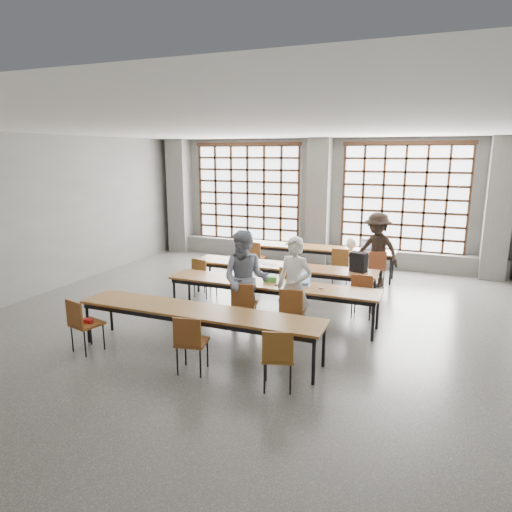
{
  "coord_description": "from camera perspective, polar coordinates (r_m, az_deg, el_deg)",
  "views": [
    {
      "loc": [
        3.1,
        -7.33,
        3.09
      ],
      "look_at": [
        0.02,
        0.4,
        1.21
      ],
      "focal_mm": 32.0,
      "sensor_mm": 36.0,
      "label": 1
    }
  ],
  "objects": [
    {
      "name": "floor",
      "position": [
        8.54,
        -1.15,
        -8.47
      ],
      "size": [
        11.0,
        11.0,
        0.0
      ],
      "primitive_type": "plane",
      "color": "#464644",
      "rests_on": "ground"
    },
    {
      "name": "ceiling",
      "position": [
        7.97,
        -1.26,
        15.69
      ],
      "size": [
        11.0,
        11.0,
        0.0
      ],
      "primitive_type": "plane",
      "rotation": [
        3.14,
        0.0,
        0.0
      ],
      "color": "silver",
      "rests_on": "floor"
    },
    {
      "name": "wall_back",
      "position": [
        13.27,
        8.15,
        6.83
      ],
      "size": [
        10.0,
        0.0,
        10.0
      ],
      "primitive_type": "plane",
      "rotation": [
        1.57,
        0.0,
        0.0
      ],
      "color": "#5D5E5B",
      "rests_on": "floor"
    },
    {
      "name": "wall_left",
      "position": [
        11.01,
        -26.01,
        4.47
      ],
      "size": [
        0.0,
        11.0,
        11.0
      ],
      "primitive_type": "plane",
      "rotation": [
        1.57,
        0.0,
        1.57
      ],
      "color": "#5D5E5B",
      "rests_on": "floor"
    },
    {
      "name": "column_left",
      "position": [
        14.73,
        -9.51,
        7.37
      ],
      "size": [
        0.6,
        0.55,
        3.5
      ],
      "primitive_type": "cube",
      "color": "#5B5B58",
      "rests_on": "floor"
    },
    {
      "name": "column_mid",
      "position": [
        13.0,
        7.86,
        6.72
      ],
      "size": [
        0.6,
        0.55,
        3.5
      ],
      "primitive_type": "cube",
      "color": "#5B5B58",
      "rests_on": "floor"
    },
    {
      "name": "column_right",
      "position": [
        12.7,
        28.04,
        5.21
      ],
      "size": [
        0.6,
        0.55,
        3.5
      ],
      "primitive_type": "cube",
      "color": "#5B5B58",
      "rests_on": "floor"
    },
    {
      "name": "window_left",
      "position": [
        13.88,
        -1.04,
        7.84
      ],
      "size": [
        3.32,
        0.12,
        3.0
      ],
      "color": "white",
      "rests_on": "wall_back"
    },
    {
      "name": "window_right",
      "position": [
        12.83,
        17.96,
        6.82
      ],
      "size": [
        3.32,
        0.12,
        3.0
      ],
      "color": "white",
      "rests_on": "wall_back"
    },
    {
      "name": "sill_ledge",
      "position": [
        13.31,
        7.75,
        0.32
      ],
      "size": [
        9.8,
        0.35,
        0.5
      ],
      "primitive_type": "cube",
      "color": "#5B5B58",
      "rests_on": "floor"
    },
    {
      "name": "desk_row_a",
      "position": [
        11.85,
        7.43,
        0.84
      ],
      "size": [
        4.0,
        0.7,
        0.73
      ],
      "color": "brown",
      "rests_on": "floor"
    },
    {
      "name": "desk_row_b",
      "position": [
        9.85,
        3.37,
        -1.52
      ],
      "size": [
        4.0,
        0.7,
        0.73
      ],
      "color": "brown",
      "rests_on": "floor"
    },
    {
      "name": "desk_row_c",
      "position": [
        8.51,
        1.88,
        -3.82
      ],
      "size": [
        4.0,
        0.7,
        0.73
      ],
      "color": "brown",
      "rests_on": "floor"
    },
    {
      "name": "desk_row_d",
      "position": [
        7.16,
        -7.25,
        -7.17
      ],
      "size": [
        4.0,
        0.7,
        0.73
      ],
      "color": "brown",
      "rests_on": "floor"
    },
    {
      "name": "chair_back_left",
      "position": [
        11.72,
        -0.05,
        0.17
      ],
      "size": [
        0.47,
        0.47,
        0.88
      ],
      "color": "brown",
      "rests_on": "floor"
    },
    {
      "name": "chair_back_mid",
      "position": [
        11.11,
        10.58,
        -0.75
      ],
      "size": [
        0.44,
        0.44,
        0.88
      ],
      "color": "brown",
      "rests_on": "floor"
    },
    {
      "name": "chair_back_right",
      "position": [
        10.99,
        14.81,
        -1.11
      ],
      "size": [
        0.53,
        0.53,
        0.88
      ],
      "color": "maroon",
      "rests_on": "floor"
    },
    {
      "name": "chair_mid_left",
      "position": [
        9.95,
        -6.67,
        -2.21
      ],
      "size": [
        0.5,
        0.5,
        0.88
      ],
      "color": "brown",
      "rests_on": "floor"
    },
    {
      "name": "chair_mid_centre",
      "position": [
        9.19,
        4.42,
        -3.42
      ],
      "size": [
        0.48,
        0.48,
        0.88
      ],
      "color": "brown",
      "rests_on": "floor"
    },
    {
      "name": "chair_mid_right",
      "position": [
        8.9,
        13.15,
        -4.28
      ],
      "size": [
        0.42,
        0.43,
        0.88
      ],
      "color": "brown",
      "rests_on": "floor"
    },
    {
      "name": "chair_front_left",
      "position": [
        8.09,
        -1.55,
        -5.65
      ],
      "size": [
        0.49,
        0.5,
        0.88
      ],
      "color": "brown",
      "rests_on": "floor"
    },
    {
      "name": "chair_front_right",
      "position": [
        7.8,
        4.53,
        -6.41
      ],
      "size": [
        0.46,
        0.47,
        0.88
      ],
      "color": "brown",
      "rests_on": "floor"
    },
    {
      "name": "chair_near_left",
      "position": [
        7.7,
        -20.93,
        -7.51
      ],
      "size": [
        0.51,
        0.51,
        0.88
      ],
      "color": "maroon",
      "rests_on": "floor"
    },
    {
      "name": "chair_near_mid",
      "position": [
        6.6,
        -8.23,
        -10.17
      ],
      "size": [
        0.49,
        0.49,
        0.88
      ],
      "color": "brown",
      "rests_on": "floor"
    },
    {
      "name": "chair_near_right",
      "position": [
        6.1,
        2.75,
        -12.04
      ],
      "size": [
        0.52,
        0.53,
        0.88
      ],
      "color": "brown",
      "rests_on": "floor"
    },
    {
      "name": "student_male",
      "position": [
        7.82,
        4.79,
        -3.86
      ],
      "size": [
        0.69,
        0.52,
        1.72
      ],
      "primitive_type": "imported",
      "rotation": [
        0.0,
        0.0,
        -0.19
      ],
      "color": "white",
      "rests_on": "floor"
    },
    {
      "name": "student_female",
      "position": [
        8.11,
        -1.31,
        -3.02
      ],
      "size": [
        0.97,
        0.82,
        1.77
      ],
      "primitive_type": "imported",
      "rotation": [
        0.0,
        0.0,
        0.18
      ],
      "color": "#19284B",
      "rests_on": "floor"
    },
    {
      "name": "student_back",
      "position": [
        11.04,
        14.87,
        0.75
      ],
      "size": [
        1.3,
        1.06,
        1.75
      ],
      "primitive_type": "imported",
      "rotation": [
        0.0,
        0.0,
        -0.43
      ],
      "color": "black",
      "rests_on": "floor"
    },
    {
      "name": "laptop_front",
      "position": [
        8.42,
        5.61,
        -3.17
      ],
      "size": [
        0.4,
        0.36,
        0.26
      ],
      "color": "#BABABF",
      "rests_on": "desk_row_c"
    },
    {
      "name": "laptop_back",
      "position": [
        11.68,
        13.88,
        1.03
      ],
      "size": [
        0.45,
        0.43,
        0.26
      ],
      "color": "#B8B8BD",
      "rests_on": "desk_row_a"
    },
    {
      "name": "mouse",
      "position": [
        8.21,
        8.1,
        -3.96
      ],
      "size": [
        0.11,
        0.09,
        0.04
      ],
      "primitive_type": "ellipsoid",
      "rotation": [
        0.0,
        0.0,
        0.23
      ],
      "color": "silver",
      "rests_on": "desk_row_c"
    },
    {
      "name": "green_box",
      "position": [
        8.57,
        1.76,
        -2.93
      ],
      "size": [
        0.27,
        0.17,
        0.09
      ],
      "primitive_type": "cube",
      "rotation": [
        0.0,
        0.0,
        0.35
      ],
      "color": "#388C2D",
      "rests_on": "desk_row_c"
    },
    {
      "name": "phone",
      "position": [
        8.34,
        2.82,
        -3.65
      ],
      "size": [
        0.14,
        0.1,
        0.01
      ],
      "primitive_type": "cube",
      "rotation": [
        0.0,
        0.0,
        0.37
      ],
      "color": "black",
      "rests_on": "desk_row_c"
    },
    {
      "name": "paper_sheet_a",
      "position": [
        10.08,
        0.23,
        -0.78
      ],
      "size": [
        0.36,
        0.32,
        0.0
      ],
      "primitive_type": "cube",
      "rotation": [
        0.0,
        0.0,
        0.46
      ],
      "color": "silver",
      "rests_on": "desk_row_b"
    },
    {
      "name": "paper_sheet_b",
      "position": [
        9.88,
        1.64,
        -1.06
      ],
      "size": [
        0.32,
        0.25,
        0.0
      ],
      "primitive_type": "cube",
      "rotation": [
        0.0,
        0.0,
        -0.15
      ],
      "color": "silver",
      "rests_on": "desk_row_b"
    },
    {
      "name": "backpack",
      "position": [
        9.47,
        12.71,
        -0.75
      ],
      "size": [
        0.36,
        0.28,
        0.4
      ],
      "primitive_type": "cube",
      "rotation": [
        0.0,
        0.0,
        -0.29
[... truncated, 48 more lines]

